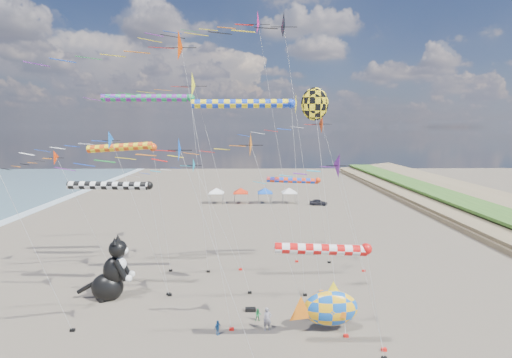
{
  "coord_description": "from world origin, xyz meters",
  "views": [
    {
      "loc": [
        0.57,
        -21.02,
        15.67
      ],
      "look_at": [
        1.21,
        12.0,
        11.37
      ],
      "focal_mm": 28.0,
      "sensor_mm": 36.0,
      "label": 1
    }
  ],
  "objects": [
    {
      "name": "delta_kite_7",
      "position": [
        -18.75,
        20.53,
        12.27
      ],
      "size": [
        9.13,
        1.69,
        13.5
      ],
      "color": "#F43507",
      "rests_on": "ground"
    },
    {
      "name": "delta_kite_6",
      "position": [
        -5.82,
        21.36,
        11.21
      ],
      "size": [
        11.15,
        1.86,
        12.51
      ],
      "color": "#1194B9",
      "rests_on": "ground"
    },
    {
      "name": "delta_kite_10",
      "position": [
        -12.49,
        14.71,
        14.19
      ],
      "size": [
        11.62,
        1.78,
        15.5
      ],
      "color": "blue",
      "rests_on": "ground"
    },
    {
      "name": "windsock_0",
      "position": [
        -9.4,
        20.75,
        18.57
      ],
      "size": [
        10.71,
        0.81,
        19.04
      ],
      "color": "#1B954E",
      "rests_on": "ground"
    },
    {
      "name": "windsock_5",
      "position": [
        5.88,
        23.48,
        9.64
      ],
      "size": [
        7.5,
        0.64,
        10.04
      ],
      "color": "red",
      "rests_on": "ground"
    },
    {
      "name": "kite_bag_1",
      "position": [
        8.32,
        13.81,
        0.15
      ],
      "size": [
        0.9,
        0.44,
        0.3
      ],
      "primitive_type": "cube",
      "color": "blue",
      "rests_on": "ground"
    },
    {
      "name": "delta_kite_0",
      "position": [
        0.58,
        23.86,
        26.32
      ],
      "size": [
        15.88,
        2.73,
        27.97
      ],
      "color": "#D21770",
      "rests_on": "ground"
    },
    {
      "name": "windsock_4",
      "position": [
        -11.75,
        14.93,
        10.38
      ],
      "size": [
        9.05,
        0.78,
        10.81
      ],
      "color": "black",
      "rests_on": "ground"
    },
    {
      "name": "tent_row",
      "position": [
        1.5,
        60.0,
        3.15
      ],
      "size": [
        19.2,
        4.2,
        3.8
      ],
      "color": "white",
      "rests_on": "ground"
    },
    {
      "name": "person_adult",
      "position": [
        2.01,
        8.18,
        0.91
      ],
      "size": [
        0.75,
        0.59,
        1.82
      ],
      "primitive_type": "imported",
      "rotation": [
        0.0,
        0.0,
        0.26
      ],
      "color": "gray",
      "rests_on": "ground"
    },
    {
      "name": "cat_inflatable",
      "position": [
        -12.07,
        14.25,
        2.96
      ],
      "size": [
        4.46,
        2.35,
        5.92
      ],
      "primitive_type": null,
      "rotation": [
        0.0,
        0.0,
        0.04
      ],
      "color": "black",
      "rests_on": "ground"
    },
    {
      "name": "fish_inflatable",
      "position": [
        6.83,
        8.04,
        1.83
      ],
      "size": [
        5.7,
        2.61,
        3.99
      ],
      "color": "blue",
      "rests_on": "ground"
    },
    {
      "name": "delta_kite_2",
      "position": [
        0.83,
        10.77,
        14.04
      ],
      "size": [
        10.97,
        2.13,
        15.42
      ],
      "color": "orange",
      "rests_on": "ground"
    },
    {
      "name": "windsock_3",
      "position": [
        0.43,
        14.45,
        17.64
      ],
      "size": [
        10.38,
        0.81,
        18.11
      ],
      "color": "blue",
      "rests_on": "ground"
    },
    {
      "name": "child_blue",
      "position": [
        -1.79,
        7.56,
        0.57
      ],
      "size": [
        0.62,
        0.71,
        1.14
      ],
      "primitive_type": "imported",
      "rotation": [
        0.0,
        0.0,
        0.95
      ],
      "color": "#215EA3",
      "rests_on": "ground"
    },
    {
      "name": "windsock_2",
      "position": [
        5.66,
        4.07,
        7.73
      ],
      "size": [
        7.68,
        0.76,
        8.15
      ],
      "color": "red",
      "rests_on": "ground"
    },
    {
      "name": "delta_kite_5",
      "position": [
        -3.81,
        15.08,
        19.07
      ],
      "size": [
        12.74,
        2.54,
        20.61
      ],
      "color": "#FFF824",
      "rests_on": "ground"
    },
    {
      "name": "delta_kite_11",
      "position": [
        -5.95,
        8.22,
        20.91
      ],
      "size": [
        14.06,
        2.37,
        22.42
      ],
      "color": "#D03A04",
      "rests_on": "ground"
    },
    {
      "name": "parked_car",
      "position": [
        14.72,
        58.0,
        0.61
      ],
      "size": [
        3.82,
        2.14,
        1.23
      ],
      "primitive_type": "imported",
      "rotation": [
        0.0,
        0.0,
        1.37
      ],
      "color": "#26262D",
      "rests_on": "ground"
    },
    {
      "name": "delta_kite_3",
      "position": [
        -4.98,
        3.74,
        13.88
      ],
      "size": [
        11.75,
        1.69,
        15.16
      ],
      "color": "blue",
      "rests_on": "ground"
    },
    {
      "name": "kite_bag_2",
      "position": [
        0.73,
        11.42,
        0.15
      ],
      "size": [
        0.9,
        0.44,
        0.3
      ],
      "primitive_type": "cube",
      "color": "black",
      "rests_on": "ground"
    },
    {
      "name": "delta_kite_8",
      "position": [
        1.59,
        15.21,
        23.91
      ],
      "size": [
        16.1,
        2.5,
        25.49
      ],
      "color": "black",
      "rests_on": "ground"
    },
    {
      "name": "windsock_1",
      "position": [
        -12.47,
        21.14,
        13.51
      ],
      "size": [
        8.55,
        0.84,
        13.99
      ],
      "color": "#DE4712",
      "rests_on": "ground"
    },
    {
      "name": "delta_kite_9",
      "position": [
        8.44,
        20.65,
        15.76
      ],
      "size": [
        11.9,
        2.28,
        17.21
      ],
      "color": "#C03102",
      "rests_on": "ground"
    },
    {
      "name": "angelfish_kite",
      "position": [
        5.73,
        11.4,
        17.37
      ],
      "size": [
        3.74,
        3.02,
        18.84
      ],
      "color": "yellow",
      "rests_on": "ground"
    },
    {
      "name": "delta_kite_1",
      "position": [
        7.28,
        5.13,
        12.84
      ],
      "size": [
        7.59,
        1.89,
        14.11
      ],
      "color": "#6B148A",
      "rests_on": "ground"
    },
    {
      "name": "child_green",
      "position": [
        1.34,
        9.69,
        0.52
      ],
      "size": [
        0.54,
        0.43,
        1.05
      ],
      "primitive_type": "imported",
      "rotation": [
        0.0,
        0.0,
        0.07
      ],
      "color": "#268646",
      "rests_on": "ground"
    }
  ]
}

